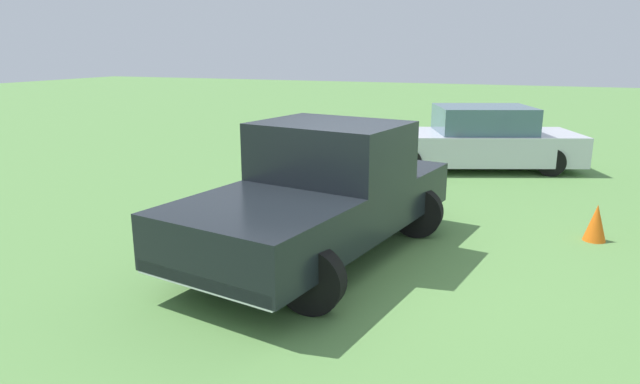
{
  "coord_description": "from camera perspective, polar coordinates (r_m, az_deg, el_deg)",
  "views": [
    {
      "loc": [
        -1.97,
        6.55,
        2.73
      ],
      "look_at": [
        0.69,
        -0.02,
        0.9
      ],
      "focal_mm": 31.11,
      "sensor_mm": 36.0,
      "label": 1
    }
  ],
  "objects": [
    {
      "name": "pickup_truck",
      "position": [
        7.42,
        0.48,
        0.35
      ],
      "size": [
        2.82,
        4.85,
        1.79
      ],
      "rotation": [
        0.0,
        0.0,
        1.4
      ],
      "color": "black",
      "rests_on": "ground_plane"
    },
    {
      "name": "ground_plane",
      "position": [
        7.36,
        4.95,
        -7.35
      ],
      "size": [
        80.0,
        80.0,
        0.0
      ],
      "primitive_type": "plane",
      "color": "#5B8C47"
    },
    {
      "name": "traffic_cone",
      "position": [
        9.05,
        26.52,
        -2.84
      ],
      "size": [
        0.32,
        0.32,
        0.55
      ],
      "primitive_type": "cone",
      "color": "orange",
      "rests_on": "ground_plane"
    },
    {
      "name": "sedan_near",
      "position": [
        13.5,
        15.57,
        5.15
      ],
      "size": [
        5.14,
        3.48,
        1.46
      ],
      "rotation": [
        0.0,
        0.0,
        0.37
      ],
      "color": "black",
      "rests_on": "ground_plane"
    }
  ]
}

